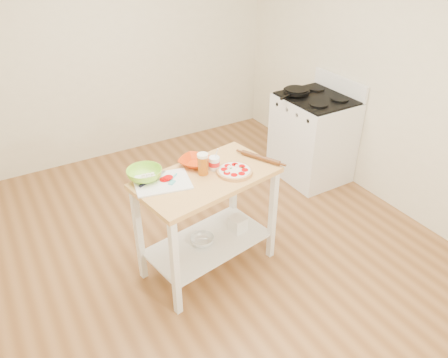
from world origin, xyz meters
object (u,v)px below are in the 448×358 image
cutting_board (162,182)px  green_bowl (145,174)px  prep_island (207,204)px  yogurt_tub (214,163)px  orange_bowl (194,162)px  rolling_pin (261,158)px  skillet (296,91)px  shelf_glass_bowl (202,240)px  spatula (173,180)px  knife (149,181)px  beer_pint (203,164)px  shelf_bin (238,224)px  pizza (234,171)px  gas_stove (313,137)px

cutting_board → green_bowl: (-0.09, 0.11, 0.03)m
prep_island → yogurt_tub: (0.10, 0.06, 0.31)m
orange_bowl → rolling_pin: orange_bowl is taller
prep_island → skillet: size_ratio=2.72×
rolling_pin → shelf_glass_bowl: rolling_pin is taller
orange_bowl → rolling_pin: 0.53m
skillet → spatula: 2.03m
spatula → knife: bearing=118.3°
skillet → knife: bearing=-178.4°
spatula → rolling_pin: rolling_pin is taller
beer_pint → cutting_board: bearing=173.2°
cutting_board → shelf_bin: 0.86m
pizza → rolling_pin: bearing=12.4°
beer_pint → skillet: bearing=29.1°
green_bowl → rolling_pin: green_bowl is taller
gas_stove → skillet: 0.55m
gas_stove → pizza: bearing=-152.3°
spatula → orange_bowl: 0.29m
beer_pint → orange_bowl: bearing=88.0°
knife → green_bowl: bearing=72.8°
spatula → beer_pint: bearing=-40.7°
cutting_board → spatula: size_ratio=3.51×
skillet → rolling_pin: 1.44m
spatula → gas_stove: bearing=-18.0°
beer_pint → spatula: bearing=176.6°
gas_stove → yogurt_tub: (-1.63, -0.69, 0.48)m
yogurt_tub → shelf_bin: 0.66m
shelf_glass_bowl → spatula: bearing=166.6°
knife → cutting_board: bearing=-52.7°
gas_stove → rolling_pin: size_ratio=3.25×
gas_stove → rolling_pin: (-1.24, -0.75, 0.45)m
spatula → orange_bowl: orange_bowl is taller
knife → shelf_glass_bowl: knife is taller
pizza → green_bowl: (-0.62, 0.26, 0.03)m
shelf_bin → pizza: bearing=-139.1°
shelf_glass_bowl → pizza: bearing=-16.7°
pizza → orange_bowl: (-0.21, 0.26, 0.01)m
skillet → yogurt_tub: (-1.48, -0.87, -0.02)m
pizza → shelf_glass_bowl: size_ratio=1.39×
gas_stove → shelf_glass_bowl: size_ratio=5.61×
green_bowl → shelf_glass_bowl: 0.77m
yogurt_tub → pizza: bearing=-51.0°
shelf_bin → green_bowl: bearing=165.7°
orange_bowl → shelf_glass_bowl: orange_bowl is taller
spatula → rolling_pin: (0.74, -0.06, 0.00)m
spatula → shelf_glass_bowl: 0.66m
yogurt_tub → shelf_bin: bearing=-13.5°
beer_pint → knife: bearing=167.9°
beer_pint → rolling_pin: bearing=-5.5°
yogurt_tub → spatula: bearing=-179.6°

